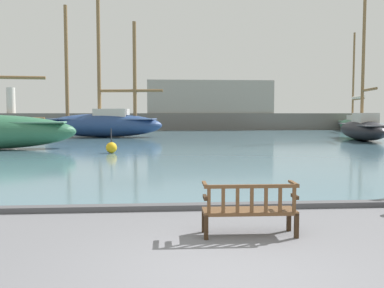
# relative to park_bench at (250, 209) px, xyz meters

# --- Properties ---
(ground_plane) EXTENTS (160.00, 160.00, 0.00)m
(ground_plane) POSITION_rel_park_bench_xyz_m (-0.70, -1.75, -0.47)
(ground_plane) COLOR slate
(harbor_water) EXTENTS (100.00, 80.00, 0.08)m
(harbor_water) POSITION_rel_park_bench_xyz_m (-0.70, 42.25, -0.43)
(harbor_water) COLOR slate
(harbor_water) RESTS_ON ground
(quay_edge_kerb) EXTENTS (40.00, 0.30, 0.12)m
(quay_edge_kerb) POSITION_rel_park_bench_xyz_m (-0.70, 2.10, -0.41)
(quay_edge_kerb) COLOR #4C4C50
(quay_edge_kerb) RESTS_ON ground
(park_bench) EXTENTS (1.61, 0.55, 0.92)m
(park_bench) POSITION_rel_park_bench_xyz_m (0.00, 0.00, 0.00)
(park_bench) COLOR #322113
(park_bench) RESTS_ON ground
(sailboat_far_port) EXTENTS (3.92, 9.27, 11.74)m
(sailboat_far_port) POSITION_rel_park_bench_xyz_m (13.95, 24.35, 0.55)
(sailboat_far_port) COLOR black
(sailboat_far_port) RESTS_ON harbor_water
(sailboat_centre_channel) EXTENTS (12.43, 4.67, 13.57)m
(sailboat_centre_channel) POSITION_rel_park_bench_xyz_m (-6.34, 30.09, 0.92)
(sailboat_centre_channel) COLOR navy
(sailboat_centre_channel) RESTS_ON harbor_water
(sailboat_nearest_port) EXTENTS (3.73, 8.69, 11.17)m
(sailboat_nearest_port) POSITION_rel_park_bench_xyz_m (20.57, 40.13, 0.53)
(sailboat_nearest_port) COLOR #2D6647
(sailboat_nearest_port) RESTS_ON harbor_water
(channel_buoy) EXTENTS (0.56, 0.56, 1.26)m
(channel_buoy) POSITION_rel_park_bench_xyz_m (-3.98, 14.90, -0.10)
(channel_buoy) COLOR gold
(channel_buoy) RESTS_ON harbor_water
(far_breakwater) EXTENTS (49.56, 2.40, 6.16)m
(far_breakwater) POSITION_rel_park_bench_xyz_m (0.95, 45.52, 1.63)
(far_breakwater) COLOR #66605B
(far_breakwater) RESTS_ON ground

